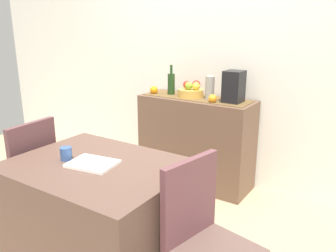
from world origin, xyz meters
name	(u,v)px	position (x,y,z in m)	size (l,w,h in m)	color
ground_plane	(146,226)	(0.00, 0.00, -0.01)	(6.40, 6.40, 0.02)	tan
room_wall_rear	(216,47)	(0.00, 1.18, 1.35)	(6.40, 0.06, 2.70)	silver
sideboard_console	(196,141)	(-0.06, 0.92, 0.44)	(1.12, 0.42, 0.88)	brown
table_runner	(197,98)	(-0.06, 0.92, 0.88)	(1.05, 0.32, 0.01)	brown
fruit_bowl	(191,93)	(-0.12, 0.92, 0.92)	(0.24, 0.24, 0.07)	gold
apple_upper	(196,86)	(-0.06, 0.91, 1.00)	(0.07, 0.07, 0.07)	gold
apple_front	(189,86)	(-0.13, 0.89, 1.00)	(0.07, 0.07, 0.07)	#84A72C
apple_center	(196,84)	(-0.10, 0.99, 1.00)	(0.08, 0.08, 0.08)	red
apple_right	(187,84)	(-0.18, 0.94, 1.00)	(0.07, 0.07, 0.07)	red
wine_bottle	(171,84)	(-0.35, 0.92, 0.99)	(0.07, 0.07, 0.30)	#203C19
coffee_maker	(234,87)	(0.31, 0.92, 1.02)	(0.16, 0.18, 0.29)	black
ceramic_vase	(210,88)	(0.08, 0.92, 0.99)	(0.09, 0.09, 0.22)	#9A9689
orange_loose_near_bowl	(154,90)	(-0.52, 0.86, 0.92)	(0.08, 0.08, 0.08)	orange
orange_loose_mid	(213,99)	(0.16, 0.81, 0.92)	(0.08, 0.08, 0.08)	orange
dining_table	(100,217)	(0.06, -0.56, 0.37)	(1.07, 0.82, 0.74)	brown
open_book	(93,164)	(0.05, -0.58, 0.75)	(0.28, 0.21, 0.02)	white
coffee_cup	(66,154)	(-0.15, -0.61, 0.78)	(0.07, 0.07, 0.08)	#335189
chair_near_window	(24,199)	(-0.74, -0.56, 0.27)	(0.43, 0.43, 0.90)	brown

